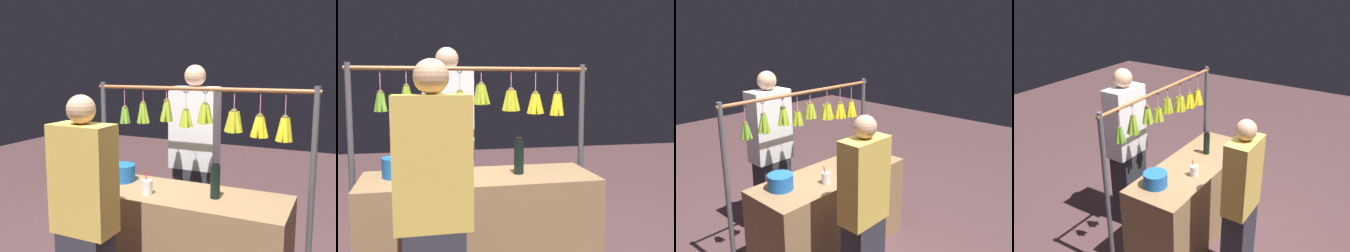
% 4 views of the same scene
% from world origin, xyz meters
% --- Properties ---
extents(market_counter, '(1.60, 0.59, 0.85)m').
position_xyz_m(market_counter, '(0.00, 0.00, 0.43)').
color(market_counter, olive).
rests_on(market_counter, ground).
extents(display_rack, '(1.84, 0.14, 1.64)m').
position_xyz_m(display_rack, '(-0.05, -0.36, 1.21)').
color(display_rack, '#4C4C51').
rests_on(display_rack, ground).
extents(water_bottle, '(0.07, 0.07, 0.26)m').
position_xyz_m(water_bottle, '(-0.28, -0.00, 0.98)').
color(water_bottle, black).
rests_on(water_bottle, market_counter).
extents(blue_bucket, '(0.22, 0.22, 0.13)m').
position_xyz_m(blue_bucket, '(0.54, -0.08, 0.92)').
color(blue_bucket, blue).
rests_on(blue_bucket, market_counter).
extents(drink_cup, '(0.08, 0.08, 0.17)m').
position_xyz_m(drink_cup, '(0.19, 0.13, 0.91)').
color(drink_cup, silver).
rests_on(drink_cup, market_counter).
extents(vendor_person, '(0.42, 0.23, 1.79)m').
position_xyz_m(vendor_person, '(0.16, -0.74, 0.88)').
color(vendor_person, '#2D2D38').
rests_on(vendor_person, ground).
extents(customer_person, '(0.38, 0.21, 1.61)m').
position_xyz_m(customer_person, '(0.33, 0.68, 0.79)').
color(customer_person, '#2D2D38').
rests_on(customer_person, ground).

